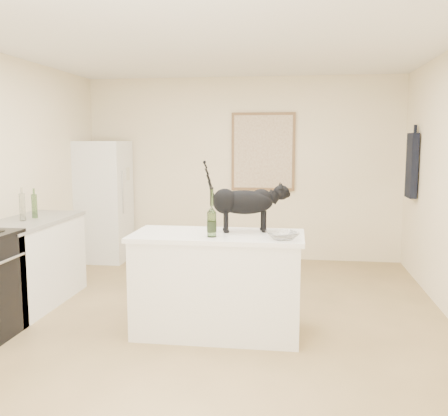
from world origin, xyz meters
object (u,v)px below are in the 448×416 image
fridge (103,201)px  wine_bottle (212,215)px  black_cat (244,205)px  glass_bowl (283,236)px

fridge → wine_bottle: 3.39m
black_cat → glass_bowl: size_ratio=2.60×
fridge → black_cat: bearing=-46.9°
glass_bowl → wine_bottle: bearing=176.7°
wine_bottle → fridge: bearing=126.8°
fridge → wine_bottle: fridge is taller
black_cat → wine_bottle: 0.38m
black_cat → glass_bowl: black_cat is taller
fridge → glass_bowl: 3.79m
black_cat → wine_bottle: black_cat is taller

